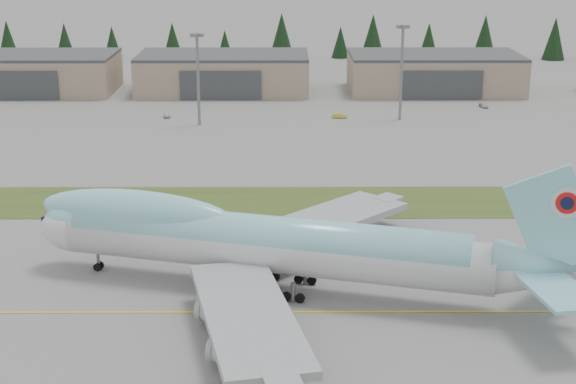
{
  "coord_description": "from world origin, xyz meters",
  "views": [
    {
      "loc": [
        2.19,
        -99.8,
        45.99
      ],
      "look_at": [
        2.76,
        24.77,
        8.0
      ],
      "focal_mm": 55.0,
      "sensor_mm": 36.0,
      "label": 1
    }
  ],
  "objects_px": {
    "service_vehicle_c": "(483,107)",
    "service_vehicle_b": "(339,118)",
    "boeing_747_freighter": "(268,243)",
    "hangar_right": "(434,73)",
    "hangar_left": "(30,73)",
    "service_vehicle_a": "(167,117)",
    "hangar_center": "(224,73)"
  },
  "relations": [
    {
      "from": "service_vehicle_c",
      "to": "service_vehicle_b",
      "type": "bearing_deg",
      "value": -172.65
    },
    {
      "from": "service_vehicle_c",
      "to": "boeing_747_freighter",
      "type": "bearing_deg",
      "value": -125.71
    },
    {
      "from": "hangar_right",
      "to": "boeing_747_freighter",
      "type": "bearing_deg",
      "value": -107.49
    },
    {
      "from": "hangar_left",
      "to": "service_vehicle_a",
      "type": "distance_m",
      "value": 55.94
    },
    {
      "from": "hangar_right",
      "to": "hangar_center",
      "type": "bearing_deg",
      "value": 180.0
    },
    {
      "from": "boeing_747_freighter",
      "to": "service_vehicle_c",
      "type": "xyz_separation_m",
      "value": [
        54.32,
        119.31,
        -6.5
      ]
    },
    {
      "from": "hangar_left",
      "to": "service_vehicle_b",
      "type": "bearing_deg",
      "value": -22.91
    },
    {
      "from": "boeing_747_freighter",
      "to": "service_vehicle_b",
      "type": "xyz_separation_m",
      "value": [
        15.84,
        106.38,
        -6.5
      ]
    },
    {
      "from": "service_vehicle_b",
      "to": "hangar_center",
      "type": "bearing_deg",
      "value": 45.37
    },
    {
      "from": "hangar_right",
      "to": "service_vehicle_b",
      "type": "xyz_separation_m",
      "value": [
        -29.13,
        -36.29,
        -5.39
      ]
    },
    {
      "from": "service_vehicle_b",
      "to": "boeing_747_freighter",
      "type": "bearing_deg",
      "value": 176.51
    },
    {
      "from": "hangar_center",
      "to": "service_vehicle_a",
      "type": "relative_size",
      "value": 12.38
    },
    {
      "from": "boeing_747_freighter",
      "to": "hangar_left",
      "type": "relative_size",
      "value": 1.56
    },
    {
      "from": "service_vehicle_a",
      "to": "boeing_747_freighter",
      "type": "bearing_deg",
      "value": -84.16
    },
    {
      "from": "hangar_center",
      "to": "service_vehicle_b",
      "type": "xyz_separation_m",
      "value": [
        30.87,
        -36.29,
        -5.39
      ]
    },
    {
      "from": "service_vehicle_c",
      "to": "hangar_right",
      "type": "bearing_deg",
      "value": 100.58
    },
    {
      "from": "boeing_747_freighter",
      "to": "hangar_left",
      "type": "height_order",
      "value": "boeing_747_freighter"
    },
    {
      "from": "hangar_center",
      "to": "service_vehicle_c",
      "type": "bearing_deg",
      "value": -18.61
    },
    {
      "from": "hangar_left",
      "to": "hangar_right",
      "type": "relative_size",
      "value": 1.0
    },
    {
      "from": "boeing_747_freighter",
      "to": "service_vehicle_a",
      "type": "bearing_deg",
      "value": 120.14
    },
    {
      "from": "service_vehicle_b",
      "to": "service_vehicle_c",
      "type": "distance_m",
      "value": 40.59
    },
    {
      "from": "service_vehicle_b",
      "to": "service_vehicle_c",
      "type": "height_order",
      "value": "service_vehicle_b"
    },
    {
      "from": "service_vehicle_b",
      "to": "service_vehicle_c",
      "type": "bearing_deg",
      "value": -66.43
    },
    {
      "from": "hangar_left",
      "to": "hangar_right",
      "type": "distance_m",
      "value": 115.0
    },
    {
      "from": "hangar_left",
      "to": "service_vehicle_a",
      "type": "height_order",
      "value": "hangar_left"
    },
    {
      "from": "hangar_center",
      "to": "service_vehicle_a",
      "type": "xyz_separation_m",
      "value": [
        -11.87,
        -35.22,
        -5.39
      ]
    },
    {
      "from": "hangar_center",
      "to": "hangar_right",
      "type": "distance_m",
      "value": 60.0
    },
    {
      "from": "boeing_747_freighter",
      "to": "hangar_right",
      "type": "xyz_separation_m",
      "value": [
        44.97,
        142.67,
        -1.11
      ]
    },
    {
      "from": "hangar_left",
      "to": "hangar_center",
      "type": "xyz_separation_m",
      "value": [
        55.0,
        0.0,
        0.0
      ]
    },
    {
      "from": "boeing_747_freighter",
      "to": "service_vehicle_b",
      "type": "relative_size",
      "value": 20.29
    },
    {
      "from": "boeing_747_freighter",
      "to": "hangar_center",
      "type": "relative_size",
      "value": 1.56
    },
    {
      "from": "boeing_747_freighter",
      "to": "service_vehicle_b",
      "type": "distance_m",
      "value": 107.75
    }
  ]
}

